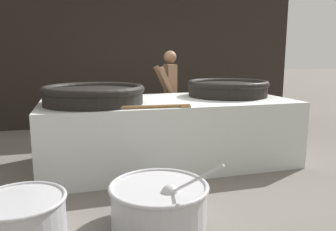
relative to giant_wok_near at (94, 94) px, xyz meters
name	(u,v)px	position (x,y,z in m)	size (l,w,h in m)	color
ground_plane	(168,161)	(1.02, 0.14, -1.03)	(60.00, 60.00, 0.00)	#666059
back_wall	(131,36)	(1.02, 3.07, 0.91)	(7.70, 0.24, 3.89)	black
hearth_platform	(168,131)	(1.02, 0.14, -0.58)	(3.44, 1.59, 0.90)	silver
giant_wok_near	(94,94)	(0.00, 0.00, 0.00)	(1.30, 1.30, 0.24)	black
giant_wok_far	(228,88)	(2.01, 0.30, 0.00)	(1.23, 1.23, 0.24)	black
stirring_paddle	(147,107)	(0.57, -0.56, -0.11)	(1.16, 0.13, 0.04)	brown
cook	(170,93)	(1.38, 1.29, -0.17)	(0.39, 0.60, 1.60)	brown
prep_bowl_vegetables	(159,202)	(0.46, -1.56, -0.82)	(0.91, 1.11, 0.75)	#B7B7BC
prep_bowl_meat	(20,216)	(-0.71, -1.48, -0.83)	(0.76, 0.76, 0.36)	#B7B7BC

